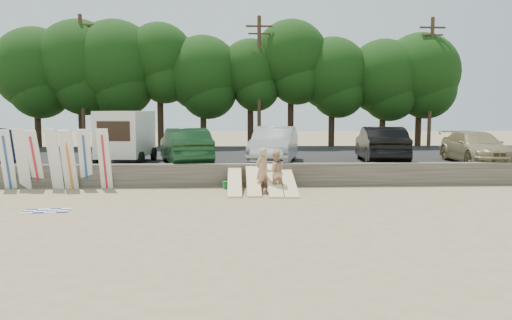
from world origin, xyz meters
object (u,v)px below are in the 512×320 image
object	(u,v)px
car_1	(185,146)
car_2	(274,145)
car_4	(476,147)
beachgoer_a	(262,170)
box_trailer	(126,134)
car_3	(381,145)
beachgoer_b	(275,172)
cooler	(228,185)

from	to	relation	value
car_1	car_2	bearing A→B (deg)	167.85
car_4	beachgoer_a	size ratio (longest dim) A/B	2.97
box_trailer	car_1	world-z (taller)	box_trailer
car_3	beachgoer_b	xyz separation A→B (m)	(-5.71, -4.91, -0.75)
beachgoer_b	cooler	distance (m)	2.41
car_1	car_3	world-z (taller)	car_3
cooler	beachgoer_a	bearing A→B (deg)	-55.06
car_2	beachgoer_a	world-z (taller)	car_2
car_1	car_3	distance (m)	9.72
car_3	beachgoer_b	distance (m)	7.57
box_trailer	car_4	xyz separation A→B (m)	(17.32, -0.90, -0.66)
car_3	cooler	world-z (taller)	car_3
car_3	car_4	bearing A→B (deg)	-179.20
beachgoer_a	beachgoer_b	size ratio (longest dim) A/B	1.06
box_trailer	car_4	bearing A→B (deg)	0.87
car_1	beachgoer_b	size ratio (longest dim) A/B	3.13
car_2	beachgoer_a	bearing A→B (deg)	-88.85
car_1	beachgoer_b	distance (m)	6.15
car_2	car_3	distance (m)	5.37
box_trailer	car_3	world-z (taller)	box_trailer
car_1	box_trailer	bearing A→B (deg)	-27.91
car_3	car_2	bearing A→B (deg)	8.08
box_trailer	car_2	xyz separation A→B (m)	(7.33, -0.54, -0.54)
car_4	beachgoer_b	world-z (taller)	car_4
car_2	car_3	size ratio (longest dim) A/B	1.00
car_4	box_trailer	bearing A→B (deg)	-179.72
car_3	car_4	distance (m)	4.65
beachgoer_a	cooler	xyz separation A→B (m)	(-1.41, 1.04, -0.74)
car_4	beachgoer_b	bearing A→B (deg)	-153.57
beachgoer_a	box_trailer	bearing A→B (deg)	-77.20
beachgoer_b	cooler	size ratio (longest dim) A/B	4.48
box_trailer	car_3	distance (m)	12.72
car_2	cooler	bearing A→B (deg)	-111.12
car_4	beachgoer_b	xyz separation A→B (m)	(-10.33, -4.43, -0.63)
car_2	beachgoer_a	xyz separation A→B (m)	(-0.85, -4.53, -0.70)
box_trailer	cooler	bearing A→B (deg)	-34.64
box_trailer	beachgoer_b	bearing A→B (deg)	-33.46
car_4	beachgoer_a	xyz separation A→B (m)	(-10.84, -4.17, -0.58)
car_3	cooler	xyz separation A→B (m)	(-7.63, -3.62, -1.44)
car_2	car_4	size ratio (longest dim) A/B	1.02
box_trailer	beachgoer_b	xyz separation A→B (m)	(6.99, -5.32, -1.29)
box_trailer	car_1	bearing A→B (deg)	-9.61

